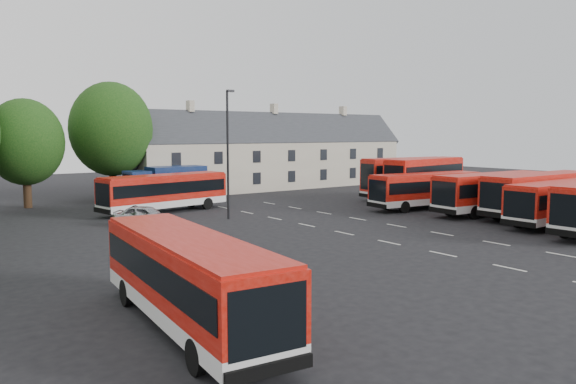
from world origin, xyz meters
The scene contains 14 objects.
ground centered at (0.00, 0.00, 0.00)m, with size 140.00×140.00×0.00m, color black.
lane_markings centered at (2.50, 2.00, 0.01)m, with size 5.15×33.80×0.01m.
terrace_houses centered at (14.00, 30.00, 3.86)m, with size 35.70×7.13×10.06m.
bus_row_b centered at (14.73, -4.73, 1.88)m, with size 11.10×2.75×3.13m.
bus_row_c centered at (17.13, -1.87, 2.07)m, with size 12.21×3.00×3.44m.
bus_row_d centered at (15.78, 1.44, 1.99)m, with size 11.87×3.47×3.31m.
bus_row_e centered at (13.92, 6.76, 1.86)m, with size 11.16×3.69×3.10m.
bus_dd_south centered at (17.35, 9.83, 2.40)m, with size 10.49×3.76×4.21m.
bus_dd_north centered at (18.20, 12.81, 2.35)m, with size 10.24×3.40×4.12m.
bus_west centered at (-16.48, -8.40, 1.90)m, with size 3.66×11.40×3.17m.
bus_north centered at (-5.38, 18.31, 1.89)m, with size 11.37×4.27×3.14m.
box_truck centered at (-2.22, 24.76, 1.90)m, with size 7.81×2.70×3.38m.
silver_car centered at (-9.51, 12.34, 0.76)m, with size 1.79×4.44×1.51m, color #AEB1B6.
lamppost centered at (-3.02, 11.85, 5.25)m, with size 0.68×0.26×9.83m.
Camera 1 is at (-24.71, -25.19, 6.57)m, focal length 35.00 mm.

